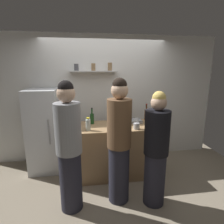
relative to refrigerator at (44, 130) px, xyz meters
name	(u,v)px	position (x,y,z in m)	size (l,w,h in m)	color
ground_plane	(113,188)	(1.19, -0.85, -0.78)	(5.28, 5.28, 0.00)	gray
back_wall_assembly	(104,98)	(1.19, 0.40, 0.52)	(4.80, 0.32, 2.60)	white
refrigerator	(44,130)	(0.00, 0.00, 0.00)	(0.56, 0.69, 1.56)	silver
counter	(112,150)	(1.25, -0.36, -0.32)	(1.60, 0.72, 0.93)	#9E7A51
baking_pan	(132,121)	(1.66, -0.21, 0.17)	(0.34, 0.24, 0.05)	gray
utensil_holder	(137,126)	(1.63, -0.61, 0.20)	(0.11, 0.11, 0.22)	#B2B2B7
wine_bottle_dark_glass	(72,120)	(0.55, -0.32, 0.27)	(0.08, 0.08, 0.33)	black
wine_bottle_pale_glass	(110,115)	(1.25, -0.07, 0.28)	(0.07, 0.07, 0.33)	#B2BFB2
wine_bottle_amber_glass	(146,114)	(1.98, -0.06, 0.27)	(0.07, 0.07, 0.32)	#472814
wine_bottle_green_glass	(92,118)	(0.90, -0.19, 0.26)	(0.07, 0.07, 0.30)	#19471E
water_bottle_plastic	(88,125)	(0.82, -0.57, 0.25)	(0.08, 0.08, 0.22)	silver
person_brown_jacket	(119,143)	(1.24, -1.11, 0.13)	(0.34, 0.34, 1.81)	#262633
person_grey_hoodie	(69,149)	(0.56, -1.18, 0.11)	(0.34, 0.34, 1.79)	#262633
person_blonde	(156,151)	(1.73, -1.24, 0.03)	(0.34, 0.34, 1.64)	#262633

